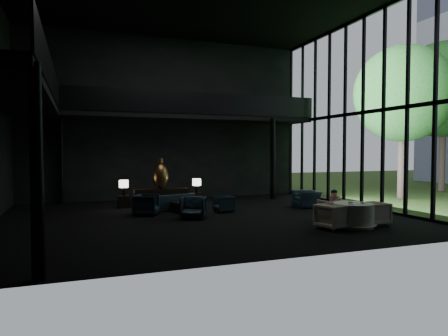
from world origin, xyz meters
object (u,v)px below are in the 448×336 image
object	(u,v)px
child	(334,199)
dining_chair_east	(373,212)
lounge_armchair_south	(193,205)
console	(161,197)
coffee_table	(185,207)
table_lamp_left	(124,184)
dining_chair_north	(334,208)
bronze_urn	(160,175)
table_lamp_right	(197,183)
side_table_left	(124,201)
sofa	(172,198)
window_armchair	(307,196)
dining_table	(354,217)
dining_chair_west	(333,214)
side_table_right	(196,198)
lounge_armchair_west	(146,202)
lounge_armchair_east	(224,204)

from	to	relation	value
child	dining_chair_east	bearing A→B (deg)	130.82
lounge_armchair_south	child	distance (m)	4.85
console	coffee_table	world-z (taller)	console
table_lamp_left	dining_chair_north	size ratio (longest dim) A/B	0.73
bronze_urn	table_lamp_right	xyz separation A→B (m)	(1.60, -0.20, -0.35)
side_table_left	table_lamp_right	distance (m)	3.28
dining_chair_north	dining_chair_east	size ratio (longest dim) A/B	1.04
sofa	window_armchair	bearing A→B (deg)	147.94
dining_chair_east	child	world-z (taller)	child
window_armchair	coffee_table	world-z (taller)	window_armchair
side_table_left	dining_chair_east	distance (m)	9.93
dining_table	dining_chair_west	world-z (taller)	dining_chair_west
dining_chair_west	side_table_right	bearing A→B (deg)	5.10
table_lamp_left	lounge_armchair_west	distance (m)	2.47
dining_chair_east	dining_chair_west	xyz separation A→B (m)	(-1.63, -0.11, 0.04)
window_armchair	dining_table	xyz separation A→B (m)	(-0.99, -4.35, -0.14)
console	side_table_left	bearing A→B (deg)	179.63
side_table_left	lounge_armchair_east	distance (m)	4.42
side_table_right	side_table_left	bearing A→B (deg)	-178.41
sofa	window_armchair	xyz separation A→B (m)	(5.52, -1.32, 0.01)
lounge_armchair_west	dining_table	distance (m)	7.34
side_table_right	dining_table	bearing A→B (deg)	-66.05
side_table_left	dining_chair_east	bearing A→B (deg)	-43.99
table_lamp_left	lounge_armchair_south	xyz separation A→B (m)	(2.00, -3.69, -0.50)
lounge_armchair_east	dining_chair_east	size ratio (longest dim) A/B	0.73
console	window_armchair	size ratio (longest dim) A/B	2.19
window_armchair	dining_chair_west	xyz separation A→B (m)	(-1.81, -4.41, 0.00)
window_armchair	coffee_table	xyz separation A→B (m)	(-5.20, 0.39, -0.27)
side_table_right	table_lamp_right	xyz separation A→B (m)	(0.00, -0.14, 0.71)
sofa	coffee_table	size ratio (longest dim) A/B	2.61
sofa	dining_chair_north	size ratio (longest dim) A/B	2.62
lounge_armchair_east	dining_table	size ratio (longest dim) A/B	0.45
console	lounge_armchair_east	size ratio (longest dim) A/B	3.72
lounge_armchair_east	dining_chair_west	world-z (taller)	dining_chair_west
lounge_armchair_south	side_table_left	bearing A→B (deg)	142.44
side_table_left	window_armchair	size ratio (longest dim) A/B	0.47
table_lamp_left	side_table_right	bearing A→B (deg)	2.48
child	dining_table	bearing A→B (deg)	90.61
side_table_right	dining_table	xyz separation A→B (m)	(3.13, -7.04, 0.08)
sofa	coffee_table	xyz separation A→B (m)	(0.31, -0.93, -0.26)
lounge_armchair_east	sofa	bearing A→B (deg)	-133.40
sofa	dining_table	bearing A→B (deg)	109.96
sofa	coffee_table	bearing A→B (deg)	90.03
window_armchair	lounge_armchair_west	bearing A→B (deg)	-85.75
dining_chair_north	table_lamp_left	bearing A→B (deg)	-49.64
bronze_urn	dining_chair_east	bearing A→B (deg)	-51.76
side_table_right	dining_chair_north	bearing A→B (deg)	-62.61
side_table_left	sofa	size ratio (longest dim) A/B	0.22
lounge_armchair_south	window_armchair	bearing A→B (deg)	36.54
lounge_armchair_south	child	size ratio (longest dim) A/B	1.49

